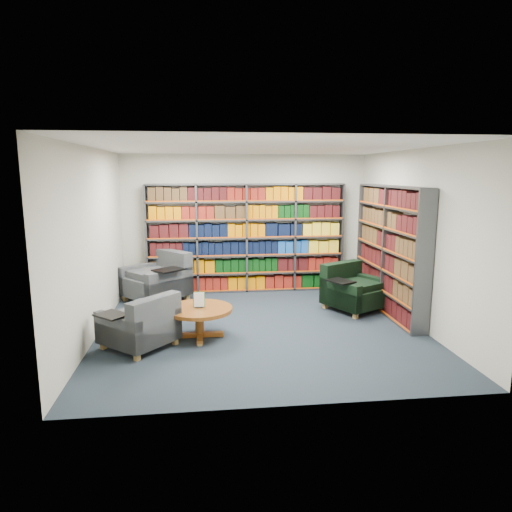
{
  "coord_description": "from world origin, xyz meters",
  "views": [
    {
      "loc": [
        -0.87,
        -6.88,
        2.43
      ],
      "look_at": [
        0.0,
        0.6,
        1.05
      ],
      "focal_mm": 32.0,
      "sensor_mm": 36.0,
      "label": 1
    }
  ],
  "objects": [
    {
      "name": "coffee_table",
      "position": [
        -0.95,
        -0.34,
        0.37
      ],
      "size": [
        0.98,
        0.98,
        0.69
      ],
      "color": "brown",
      "rests_on": "ground"
    },
    {
      "name": "room_shell",
      "position": [
        0.0,
        0.0,
        1.4
      ],
      "size": [
        5.02,
        5.02,
        2.82
      ],
      "color": "#1C2131",
      "rests_on": "ground"
    },
    {
      "name": "chair_teal_left",
      "position": [
        -1.72,
        1.86,
        0.37
      ],
      "size": [
        1.44,
        1.44,
        0.93
      ],
      "color": "#081D3A",
      "rests_on": "ground"
    },
    {
      "name": "chair_teal_front",
      "position": [
        -1.74,
        -0.66,
        0.31
      ],
      "size": [
        1.2,
        1.2,
        0.77
      ],
      "color": "#081D3A",
      "rests_on": "ground"
    },
    {
      "name": "bookshelf_back",
      "position": [
        0.0,
        2.34,
        1.1
      ],
      "size": [
        4.0,
        0.28,
        2.2
      ],
      "color": "#47494F",
      "rests_on": "ground"
    },
    {
      "name": "bookshelf_right",
      "position": [
        2.34,
        0.6,
        1.1
      ],
      "size": [
        0.28,
        2.5,
        2.2
      ],
      "color": "#47494F",
      "rests_on": "ground"
    },
    {
      "name": "chair_green_right",
      "position": [
        1.76,
        0.83,
        0.33
      ],
      "size": [
        1.21,
        1.21,
        0.82
      ],
      "color": "black",
      "rests_on": "ground"
    }
  ]
}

